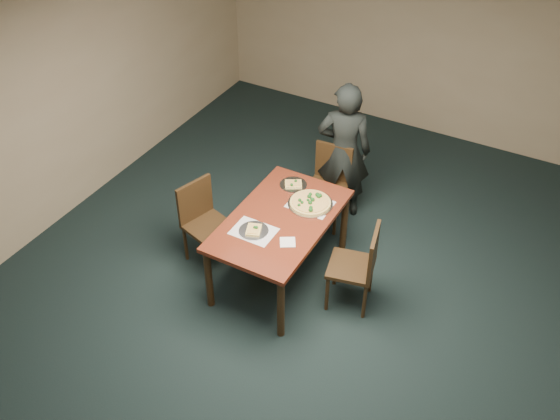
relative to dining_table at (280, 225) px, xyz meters
The scene contains 13 objects.
ground 0.92m from the dining_table, 56.38° to the right, with size 8.00×8.00×0.00m, color black.
room_shell 1.26m from the dining_table, 56.38° to the right, with size 8.00×8.00×8.00m.
dining_table is the anchor object (origin of this frame).
chair_far 1.09m from the dining_table, 88.89° to the left, with size 0.45×0.45×0.91m.
chair_left 0.85m from the dining_table, behind, with size 0.52×0.52×0.91m.
chair_right 0.85m from the dining_table, ahead, with size 0.50×0.50×0.91m.
diner 1.28m from the dining_table, 85.90° to the left, with size 0.59×0.39×1.62m, color black.
placemat_main 0.38m from the dining_table, 64.35° to the left, with size 0.42×0.32×0.00m, color white.
placemat_near 0.33m from the dining_table, 112.85° to the right, with size 0.40×0.30×0.00m, color white.
pizza_pan 0.39m from the dining_table, 64.29° to the left, with size 0.45×0.45×0.07m.
slice_plate_near 0.33m from the dining_table, 112.80° to the right, with size 0.28×0.28×0.06m.
slice_plate_far 0.56m from the dining_table, 104.44° to the left, with size 0.28×0.28×0.06m.
napkin 0.37m from the dining_table, 49.79° to the right, with size 0.14×0.14×0.01m, color white.
Camera 1 is at (1.87, -3.49, 4.56)m, focal length 40.00 mm.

